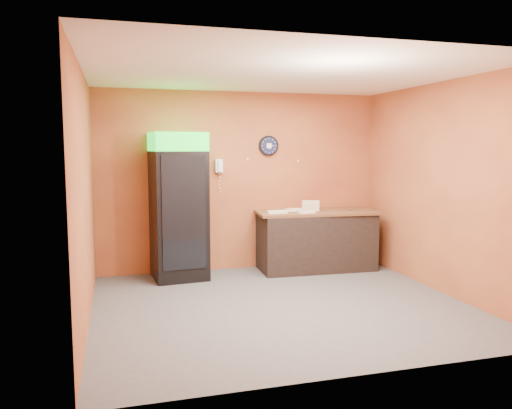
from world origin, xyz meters
name	(u,v)px	position (x,y,z in m)	size (l,w,h in m)	color
floor	(281,305)	(0.00, 0.00, 0.00)	(4.50, 4.50, 0.00)	#47474C
back_wall	(242,181)	(0.00, 2.00, 1.40)	(4.50, 0.02, 2.80)	#B36432
left_wall	(85,197)	(-2.25, 0.00, 1.40)	(0.02, 4.00, 2.80)	#B36432
right_wall	(443,188)	(2.25, 0.00, 1.40)	(0.02, 4.00, 2.80)	#B36432
ceiling	(282,73)	(0.00, 0.00, 2.80)	(4.50, 4.00, 0.02)	white
beverage_cooler	(179,208)	(-1.05, 1.60, 1.05)	(0.82, 0.83, 2.15)	black
prep_counter	(316,241)	(1.12, 1.60, 0.45)	(1.79, 0.80, 0.90)	black
wall_clock	(269,146)	(0.44, 1.97, 1.96)	(0.32, 0.06, 0.32)	black
wall_phone	(219,166)	(-0.37, 1.95, 1.65)	(0.11, 0.10, 0.21)	white
butcher_paper	(316,212)	(1.12, 1.60, 0.92)	(1.89, 0.82, 0.04)	brown
sub_roll_stack	(311,206)	(1.02, 1.60, 1.02)	(0.28, 0.15, 0.17)	beige
wrapped_sandwich_left	(277,212)	(0.43, 1.49, 0.96)	(0.30, 0.12, 0.04)	silver
wrapped_sandwich_mid	(307,212)	(0.86, 1.37, 0.95)	(0.25, 0.10, 0.04)	silver
wrapped_sandwich_right	(295,210)	(0.78, 1.67, 0.96)	(0.29, 0.11, 0.04)	silver
kitchen_tool	(315,208)	(1.14, 1.71, 0.97)	(0.06, 0.06, 0.06)	silver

